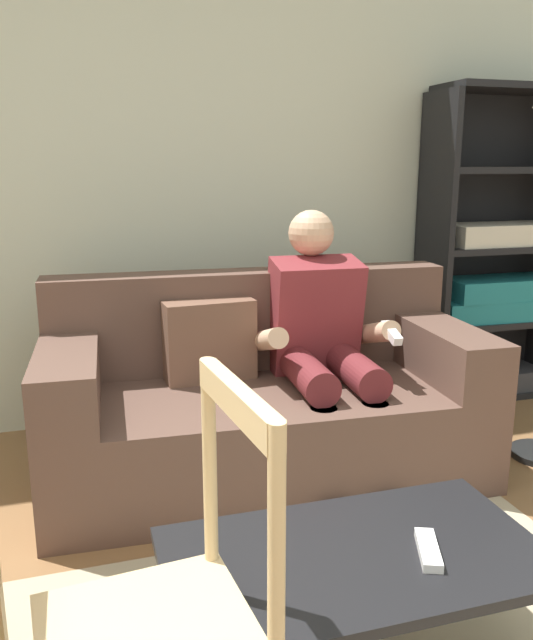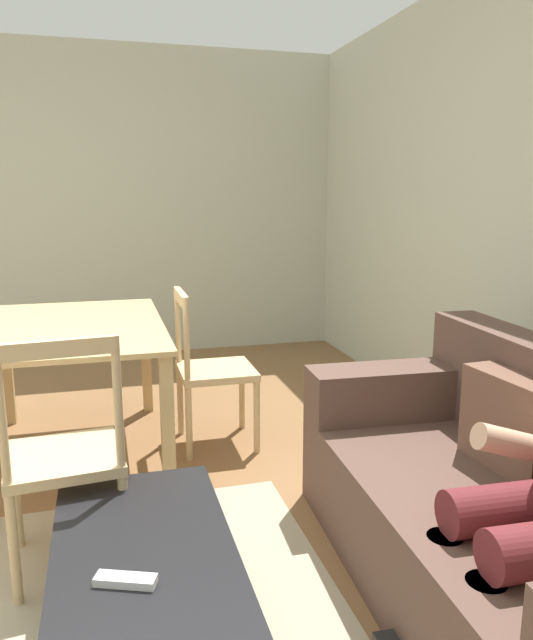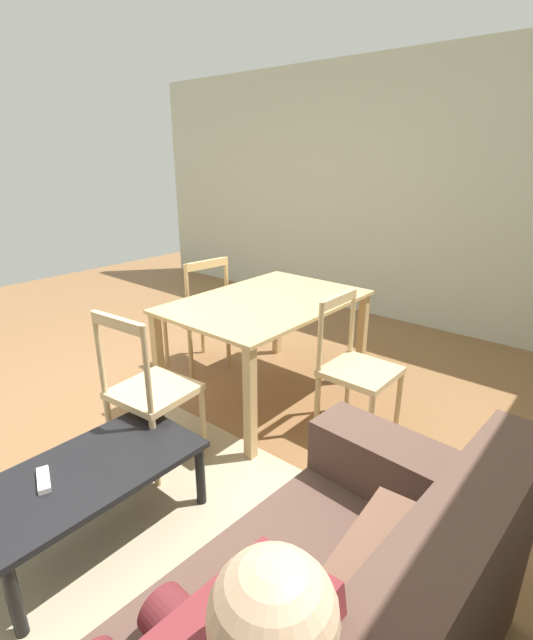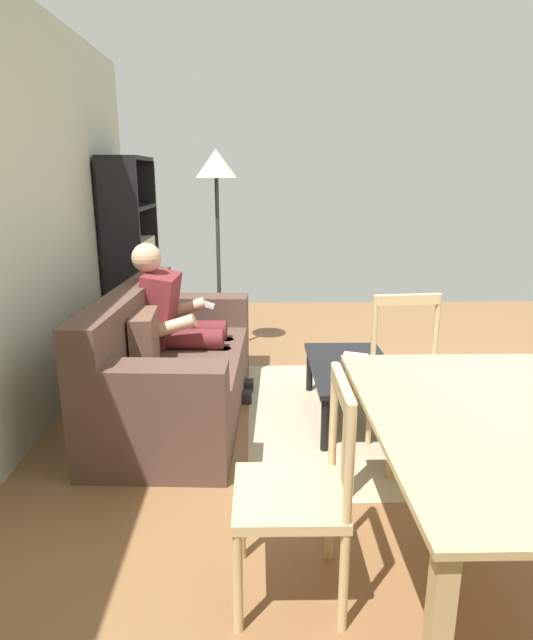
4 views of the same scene
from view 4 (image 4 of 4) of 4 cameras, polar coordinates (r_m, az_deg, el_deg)
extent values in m
cube|color=brown|center=(3.74, -9.42, -6.84)|extent=(1.92, 0.94, 0.41)
cube|color=brown|center=(3.68, -14.70, -0.34)|extent=(1.88, 0.30, 0.46)
cube|color=brown|center=(2.88, -12.78, -7.00)|extent=(0.28, 0.86, 0.24)
cube|color=brown|center=(4.41, -7.62, 1.14)|extent=(0.28, 0.86, 0.24)
cube|color=brown|center=(3.45, -13.09, -2.16)|extent=(0.41, 0.17, 0.36)
cube|color=maroon|center=(3.89, -11.69, 1.15)|extent=(0.41, 0.32, 0.55)
sphere|color=#DBAD89|center=(3.83, -12.91, 6.62)|extent=(0.21, 0.21, 0.21)
cylinder|color=maroon|center=(3.78, -8.03, -2.05)|extent=(0.17, 0.45, 0.15)
cylinder|color=#DBAD89|center=(3.85, -4.63, -6.04)|extent=(0.11, 0.11, 0.41)
cube|color=black|center=(3.90, -3.39, -8.34)|extent=(0.11, 0.24, 0.08)
cylinder|color=maroon|center=(3.99, -7.52, -1.10)|extent=(0.17, 0.45, 0.15)
cylinder|color=#DBAD89|center=(4.05, -4.29, -4.89)|extent=(0.11, 0.11, 0.41)
cube|color=black|center=(4.10, -3.12, -7.10)|extent=(0.11, 0.24, 0.08)
cylinder|color=#DBAD89|center=(3.64, -10.34, -0.74)|extent=(0.11, 0.36, 0.19)
cylinder|color=#DBAD89|center=(4.11, -8.93, 1.22)|extent=(0.11, 0.36, 0.19)
cube|color=white|center=(4.07, -6.74, 1.75)|extent=(0.05, 0.16, 0.08)
cube|color=black|center=(3.60, 9.23, -5.14)|extent=(1.00, 0.55, 0.03)
cylinder|color=black|center=(3.32, 14.56, -10.86)|extent=(0.05, 0.05, 0.34)
cylinder|color=black|center=(4.13, 11.21, -5.26)|extent=(0.05, 0.05, 0.34)
cylinder|color=black|center=(3.22, 6.37, -11.22)|extent=(0.05, 0.05, 0.34)
cylinder|color=black|center=(4.06, 4.71, -5.39)|extent=(0.05, 0.05, 0.34)
cube|color=white|center=(3.77, 9.68, -3.79)|extent=(0.11, 0.18, 0.02)
cube|color=black|center=(4.80, -15.49, 6.03)|extent=(0.04, 0.36, 1.74)
cube|color=black|center=(5.60, -13.47, 7.45)|extent=(0.04, 0.36, 1.74)
cube|color=black|center=(5.24, -16.23, 6.73)|extent=(0.86, 0.02, 1.74)
cube|color=black|center=(5.39, -13.80, -2.19)|extent=(0.79, 0.36, 0.04)
cube|color=black|center=(5.28, -14.10, 2.32)|extent=(0.79, 0.36, 0.04)
cube|color=black|center=(5.20, -14.42, 6.99)|extent=(0.79, 0.36, 0.04)
cube|color=black|center=(5.15, -14.75, 11.78)|extent=(0.79, 0.36, 0.04)
cube|color=black|center=(5.15, -15.09, 16.61)|extent=(0.79, 0.36, 0.04)
cube|color=#333338|center=(5.36, -13.66, -1.42)|extent=(0.65, 0.30, 0.12)
cube|color=teal|center=(5.22, -14.03, 3.06)|extent=(0.66, 0.32, 0.12)
cube|color=teal|center=(5.26, -13.97, 4.49)|extent=(0.65, 0.30, 0.12)
cube|color=beige|center=(5.18, -14.25, 7.85)|extent=(0.65, 0.29, 0.12)
cube|color=tan|center=(2.15, 24.06, -10.00)|extent=(1.41, 0.96, 0.02)
cube|color=tan|center=(3.02, 25.55, -10.67)|extent=(0.06, 0.06, 0.73)
cube|color=tan|center=(2.75, 9.00, -11.82)|extent=(0.06, 0.06, 0.73)
cube|color=#D1B27F|center=(2.11, 2.42, -18.54)|extent=(0.42, 0.42, 0.04)
cylinder|color=#D1B27F|center=(2.39, -2.77, -20.35)|extent=(0.04, 0.04, 0.44)
cylinder|color=#D1B27F|center=(2.09, -3.13, -26.46)|extent=(0.04, 0.04, 0.44)
cylinder|color=#D1B27F|center=(2.41, 6.90, -20.16)|extent=(0.04, 0.04, 0.44)
cylinder|color=#D1B27F|center=(2.12, 8.40, -26.14)|extent=(0.04, 0.04, 0.44)
cylinder|color=#D1B27F|center=(2.18, 7.29, -10.44)|extent=(0.03, 0.03, 0.47)
cylinder|color=#D1B27F|center=(1.85, 8.97, -15.59)|extent=(0.03, 0.03, 0.47)
cube|color=#D1B27F|center=(1.92, 8.29, -7.44)|extent=(0.38, 0.04, 0.06)
cube|color=#D1B27F|center=(3.12, 15.77, -7.17)|extent=(0.46, 0.46, 0.04)
cylinder|color=#D1B27F|center=(2.99, 13.40, -12.76)|extent=(0.04, 0.04, 0.44)
cylinder|color=#D1B27F|center=(3.14, 20.09, -11.93)|extent=(0.04, 0.04, 0.44)
cylinder|color=#D1B27F|center=(3.31, 11.15, -9.73)|extent=(0.04, 0.04, 0.44)
cylinder|color=#D1B27F|center=(3.44, 17.26, -9.15)|extent=(0.04, 0.04, 0.44)
cylinder|color=#D1B27F|center=(3.14, 11.60, -1.86)|extent=(0.03, 0.03, 0.51)
cylinder|color=#D1B27F|center=(3.28, 17.92, -1.57)|extent=(0.03, 0.03, 0.51)
cube|color=#D1B27F|center=(3.15, 15.11, 2.17)|extent=(0.07, 0.38, 0.06)
cube|color=tan|center=(3.74, 9.00, -10.24)|extent=(2.01, 1.42, 0.01)
cylinder|color=black|center=(5.00, -5.00, -3.21)|extent=(0.28, 0.28, 0.03)
cylinder|color=#333333|center=(4.81, -5.22, 5.63)|extent=(0.04, 0.04, 1.59)
cone|color=beige|center=(4.74, -5.50, 16.60)|extent=(0.36, 0.36, 0.24)
camera|label=1|loc=(3.34, 36.08, 8.13)|focal=36.23mm
camera|label=2|loc=(5.06, 7.18, 13.24)|focal=33.74mm
camera|label=3|loc=(4.24, -16.78, 16.33)|focal=25.50mm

